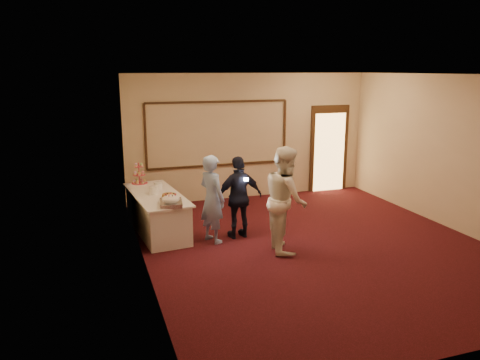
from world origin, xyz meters
The scene contains 14 objects.
floor centered at (0.00, 0.00, 0.00)m, with size 7.00×7.00×0.00m, color black.
room_walls centered at (0.00, 0.00, 2.03)m, with size 6.04×7.04×3.02m.
wall_molding centered at (-0.80, 3.47, 1.60)m, with size 3.45×0.04×1.55m.
doorway centered at (2.15, 3.45, 1.08)m, with size 1.05×0.07×2.20m.
buffet_table centered at (-2.58, 1.59, 0.39)m, with size 1.07×2.26×0.77m.
pavlova_tray centered at (-2.44, 0.73, 0.85)m, with size 0.44×0.58×0.19m.
cupcake_stand centered at (-2.78, 2.54, 0.94)m, with size 0.33×0.33×0.48m.
plate_stack_a centered at (-2.62, 1.59, 0.85)m, with size 0.18×0.18×0.15m.
plate_stack_b centered at (-2.48, 1.90, 0.85)m, with size 0.18×0.18×0.15m.
tart centered at (-2.38, 1.26, 0.80)m, with size 0.30×0.30×0.06m.
man centered at (-1.69, 0.78, 0.81)m, with size 0.59×0.39×1.61m, color #8BAADE.
woman centered at (-0.59, -0.01, 0.91)m, with size 0.89×0.69×1.83m, color white.
guest centered at (-1.15, 0.83, 0.77)m, with size 0.91×0.38×1.54m, color black.
camera_flash centered at (-1.09, 0.63, 1.16)m, with size 0.07×0.04×0.05m, color white.
Camera 1 is at (-3.78, -7.09, 3.09)m, focal length 35.00 mm.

